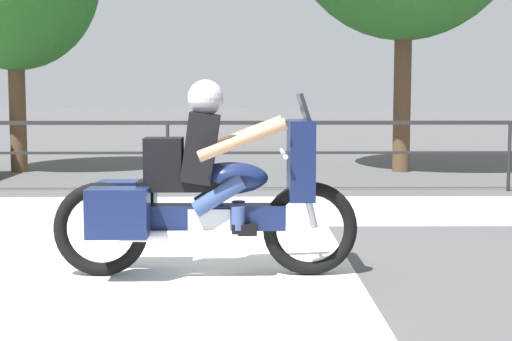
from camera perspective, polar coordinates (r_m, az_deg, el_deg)
ground_plane at (r=6.65m, az=-10.79°, el=-7.39°), size 120.00×120.00×0.00m
sidewalk_band at (r=9.96m, az=-7.42°, el=-2.88°), size 44.00×2.40×0.01m
crosswalk_band at (r=6.42m, az=-8.79°, el=-7.80°), size 3.61×6.00×0.01m
fence_railing at (r=11.68m, az=-6.45°, el=2.52°), size 36.00×0.05×1.06m
motorcycle at (r=6.36m, az=-3.84°, el=-1.43°), size 2.48×0.76×1.60m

